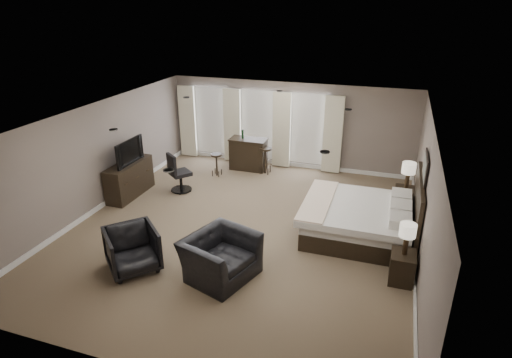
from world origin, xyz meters
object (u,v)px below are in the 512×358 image
(nightstand_far, at_px, (404,201))
(lamp_near, at_px, (406,239))
(lamp_far, at_px, (408,176))
(desk_chair, at_px, (180,172))
(armchair_near, at_px, (220,250))
(tv, at_px, (127,160))
(nightstand_near, at_px, (402,267))
(bar_counter, at_px, (248,154))
(bed, at_px, (363,205))
(dresser, at_px, (130,179))
(armchair_far, at_px, (132,248))
(bar_stool_right, at_px, (265,161))
(bar_stool_left, at_px, (217,165))

(nightstand_far, xyz_separation_m, lamp_near, (0.00, -2.90, 0.57))
(lamp_near, bearing_deg, lamp_far, 90.00)
(desk_chair, bearing_deg, armchair_near, 165.71)
(lamp_near, height_order, tv, lamp_near)
(nightstand_near, xyz_separation_m, tv, (-6.92, 1.68, 0.69))
(lamp_near, xyz_separation_m, lamp_far, (0.00, 2.90, 0.08))
(lamp_near, distance_m, lamp_far, 2.90)
(nightstand_far, bearing_deg, lamp_near, -90.00)
(lamp_near, bearing_deg, desk_chair, 157.81)
(bar_counter, bearing_deg, bed, -39.39)
(dresser, distance_m, desk_chair, 1.34)
(desk_chair, bearing_deg, armchair_far, 141.18)
(bed, distance_m, armchair_far, 4.85)
(bar_counter, xyz_separation_m, bar_stool_right, (0.59, -0.18, -0.08))
(armchair_far, xyz_separation_m, bar_counter, (0.36, 5.69, 0.01))
(bed, xyz_separation_m, tv, (-6.03, 0.23, 0.24))
(nightstand_near, relative_size, bar_stool_right, 0.72)
(dresser, distance_m, armchair_far, 3.53)
(armchair_far, bearing_deg, dresser, 77.43)
(armchair_near, relative_size, bar_stool_left, 1.88)
(nightstand_far, bearing_deg, armchair_far, -140.03)
(nightstand_far, relative_size, dresser, 0.41)
(bed, bearing_deg, nightstand_far, 58.46)
(bar_stool_left, bearing_deg, armchair_near, -65.97)
(nightstand_near, relative_size, tv, 0.52)
(lamp_far, height_order, bar_stool_right, lamp_far)
(dresser, xyz_separation_m, bar_counter, (2.36, 2.78, 0.03))
(bed, height_order, bar_stool_left, bed)
(nightstand_far, height_order, bar_counter, bar_counter)
(lamp_far, height_order, tv, lamp_far)
(tv, distance_m, bar_stool_left, 2.65)
(tv, bearing_deg, dresser, 0.00)
(bed, relative_size, armchair_far, 2.47)
(lamp_far, height_order, armchair_far, lamp_far)
(bar_stool_left, relative_size, bar_stool_right, 0.84)
(lamp_near, relative_size, lamp_far, 0.92)
(bar_counter, relative_size, desk_chair, 1.02)
(nightstand_near, distance_m, desk_chair, 6.24)
(nightstand_near, height_order, tv, tv)
(armchair_near, height_order, desk_chair, armchair_near)
(nightstand_near, bearing_deg, dresser, 166.34)
(lamp_far, height_order, bar_counter, lamp_far)
(lamp_far, relative_size, bar_stool_right, 0.83)
(bar_stool_left, height_order, bar_stool_right, bar_stool_right)
(armchair_near, xyz_separation_m, bar_counter, (-1.33, 5.37, -0.07))
(nightstand_near, xyz_separation_m, bar_counter, (-4.56, 4.47, 0.20))
(nightstand_far, bearing_deg, tv, -170.02)
(desk_chair, bearing_deg, lamp_far, -136.68)
(nightstand_far, xyz_separation_m, desk_chair, (-5.77, -0.55, 0.23))
(bar_stool_left, bearing_deg, tv, -129.70)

